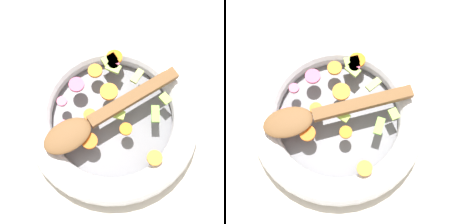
# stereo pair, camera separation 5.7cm
# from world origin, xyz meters

# --- Properties ---
(ground_plane) EXTENTS (4.00, 4.00, 0.00)m
(ground_plane) POSITION_xyz_m (0.00, 0.00, 0.00)
(ground_plane) COLOR beige
(skillet) EXTENTS (0.33, 0.33, 0.05)m
(skillet) POSITION_xyz_m (0.00, 0.00, 0.02)
(skillet) COLOR slate
(skillet) RESTS_ON ground_plane
(chopped_vegetables) EXTENTS (0.23, 0.23, 0.01)m
(chopped_vegetables) POSITION_xyz_m (0.02, -0.00, 0.05)
(chopped_vegetables) COLOR orange
(chopped_vegetables) RESTS_ON skillet
(wooden_spoon) EXTENTS (0.18, 0.26, 0.01)m
(wooden_spoon) POSITION_xyz_m (0.02, 0.03, 0.06)
(wooden_spoon) COLOR brown
(wooden_spoon) RESTS_ON chopped_vegetables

